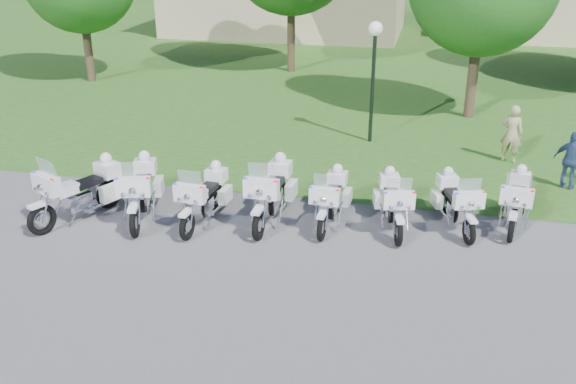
% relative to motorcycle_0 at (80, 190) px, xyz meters
% --- Properties ---
extents(ground, '(100.00, 100.00, 0.00)m').
position_rel_motorcycle_0_xyz_m(ground, '(4.70, -0.68, -0.74)').
color(ground, '#4D4D51').
rests_on(ground, ground).
extents(grass_lawn, '(100.00, 48.00, 0.01)m').
position_rel_motorcycle_0_xyz_m(grass_lawn, '(4.70, 26.32, -0.73)').
color(grass_lawn, '#31571B').
rests_on(grass_lawn, ground).
extents(motorcycle_0, '(1.54, 2.44, 1.76)m').
position_rel_motorcycle_0_xyz_m(motorcycle_0, '(0.00, 0.00, 0.00)').
color(motorcycle_0, black).
rests_on(motorcycle_0, ground).
extents(motorcycle_1, '(1.28, 2.50, 1.72)m').
position_rel_motorcycle_0_xyz_m(motorcycle_1, '(1.37, 0.40, -0.02)').
color(motorcycle_1, black).
rests_on(motorcycle_1, ground).
extents(motorcycle_2, '(0.87, 2.35, 1.58)m').
position_rel_motorcycle_0_xyz_m(motorcycle_2, '(2.94, 0.49, -0.08)').
color(motorcycle_2, black).
rests_on(motorcycle_2, ground).
extents(motorcycle_3, '(0.87, 2.60, 1.75)m').
position_rel_motorcycle_0_xyz_m(motorcycle_3, '(4.46, 0.96, -0.01)').
color(motorcycle_3, black).
rests_on(motorcycle_3, ground).
extents(motorcycle_4, '(0.79, 2.25, 1.51)m').
position_rel_motorcycle_0_xyz_m(motorcycle_4, '(5.87, 1.09, -0.10)').
color(motorcycle_4, black).
rests_on(motorcycle_4, ground).
extents(motorcycle_5, '(1.06, 2.24, 1.52)m').
position_rel_motorcycle_0_xyz_m(motorcycle_5, '(7.31, 1.22, -0.10)').
color(motorcycle_5, black).
rests_on(motorcycle_5, ground).
extents(motorcycle_6, '(1.18, 2.14, 1.49)m').
position_rel_motorcycle_0_xyz_m(motorcycle_6, '(8.74, 1.58, -0.11)').
color(motorcycle_6, black).
rests_on(motorcycle_6, ground).
extents(motorcycle_7, '(0.98, 2.29, 1.55)m').
position_rel_motorcycle_0_xyz_m(motorcycle_7, '(10.12, 1.98, -0.09)').
color(motorcycle_7, black).
rests_on(motorcycle_7, ground).
extents(lamp_post, '(0.44, 0.44, 3.82)m').
position_rel_motorcycle_0_xyz_m(lamp_post, '(6.13, 7.30, 2.17)').
color(lamp_post, black).
rests_on(lamp_post, ground).
extents(building_east, '(11.44, 7.28, 4.10)m').
position_rel_motorcycle_0_xyz_m(building_east, '(15.70, 29.32, 1.33)').
color(building_east, tan).
rests_on(building_east, ground).
extents(bystander_a, '(0.73, 0.59, 1.72)m').
position_rel_motorcycle_0_xyz_m(bystander_a, '(10.36, 6.37, 0.13)').
color(bystander_a, tan).
rests_on(bystander_a, ground).
extents(bystander_c, '(0.99, 0.78, 1.58)m').
position_rel_motorcycle_0_xyz_m(bystander_c, '(11.72, 4.59, 0.05)').
color(bystander_c, navy).
rests_on(bystander_c, ground).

